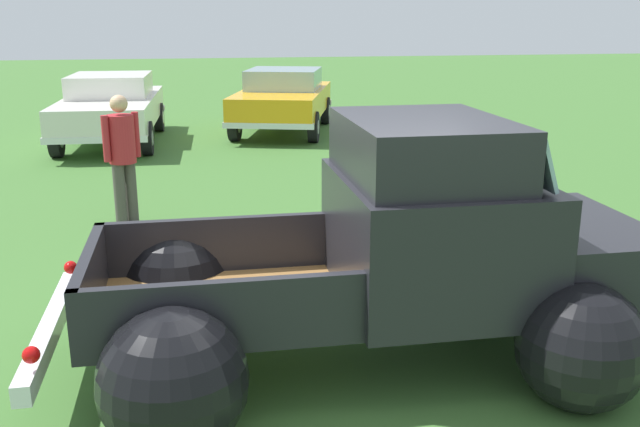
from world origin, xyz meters
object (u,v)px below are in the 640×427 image
Objects in this scene: show_car_1 at (283,98)px; show_car_0 at (111,106)px; spectator_0 at (122,152)px; vintage_pickup_truck at (400,267)px.

show_car_0 is at bearing -61.43° from show_car_1.
spectator_0 reaches higher than show_car_1.
spectator_0 is (-3.00, -7.11, 0.18)m from show_car_1.
show_car_1 is (3.77, 0.83, -0.00)m from show_car_0.
vintage_pickup_truck is 2.75× the size of spectator_0.
show_car_1 is (0.57, 11.32, 0.03)m from vintage_pickup_truck.
show_car_0 is 2.75× the size of spectator_0.
spectator_0 is (-2.44, 4.21, 0.20)m from vintage_pickup_truck.
spectator_0 is at bearing 9.26° from show_car_0.
show_car_0 and show_car_1 have the same top height.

